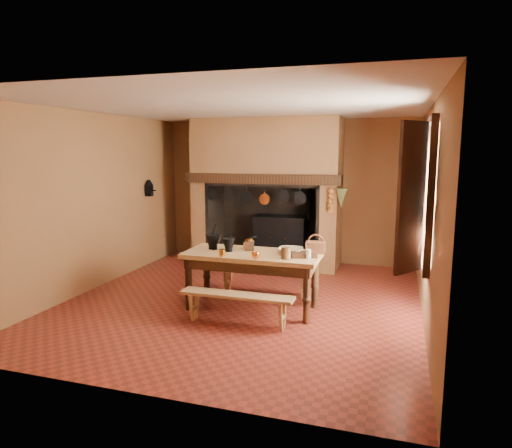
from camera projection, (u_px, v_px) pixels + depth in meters
The scene contains 28 objects.
floor at pixel (243, 301), 6.74m from camera, with size 5.50×5.50×0.00m, color maroon.
ceiling at pixel (242, 106), 6.29m from camera, with size 5.50×5.50×0.00m, color silver.
back_wall at pixel (287, 191), 9.11m from camera, with size 5.00×0.02×2.80m, color brown.
wall_left at pixel (94, 201), 7.25m from camera, with size 0.02×5.50×2.80m, color brown.
wall_right at pixel (429, 214), 5.78m from camera, with size 0.02×5.50×2.80m, color brown.
wall_front at pixel (138, 244), 3.92m from camera, with size 5.00×0.02×2.80m, color brown.
chimney_breast at pixel (267, 171), 8.71m from camera, with size 2.95×0.96×2.80m.
iron_range at pixel (281, 239), 8.98m from camera, with size 1.12×0.55×1.60m.
hearth_pans at pixel (229, 257), 9.12m from camera, with size 0.51×0.62×0.20m.
hanging_pans at pixel (257, 197), 8.33m from camera, with size 1.92×0.29×0.27m.
onion_string at pixel (331, 201), 7.92m from camera, with size 0.12×0.10×0.46m, color #B06720, non-canonical shape.
herb_bunch at pixel (341, 199), 7.86m from camera, with size 0.20×0.20×0.35m, color #545D2C.
window at pixel (419, 193), 5.40m from camera, with size 0.39×1.75×1.76m.
wall_coffee_mill at pixel (149, 187), 8.67m from camera, with size 0.23×0.16×0.31m.
work_table at pixel (252, 262), 6.31m from camera, with size 1.86×0.83×0.81m.
bench_front at pixel (237, 302), 5.76m from camera, with size 1.46×0.26×0.41m.
bench_back at pixel (265, 276), 6.94m from camera, with size 1.49×0.26×0.42m.
mortar_large at pixel (213, 241), 6.49m from camera, with size 0.21×0.21×0.36m.
mortar_small at pixel (229, 244), 6.35m from camera, with size 0.19×0.19×0.32m.
coffee_grinder at pixel (249, 245), 6.42m from camera, with size 0.19×0.17×0.21m.
brass_mug_a at pixel (222, 253), 6.06m from camera, with size 0.08×0.08×0.09m, color orange.
brass_mug_b at pixel (246, 245), 6.56m from camera, with size 0.08×0.08×0.09m, color orange.
mixing_bowl at pixel (291, 251), 6.21m from camera, with size 0.33×0.33×0.08m, color #BBB08F.
stoneware_crock at pixel (286, 253), 5.91m from camera, with size 0.12×0.12×0.16m, color brown.
glass_jar at pixel (308, 254), 5.94m from camera, with size 0.07×0.07×0.12m, color beige.
wicker_basket at pixel (315, 247), 6.27m from camera, with size 0.30×0.23×0.26m.
wooden_tray at pixel (303, 254), 6.05m from camera, with size 0.34×0.24×0.06m, color #321910.
brass_cup at pixel (256, 255), 5.92m from camera, with size 0.11×0.11×0.09m, color orange.
Camera 1 is at (2.12, -6.12, 2.19)m, focal length 32.00 mm.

